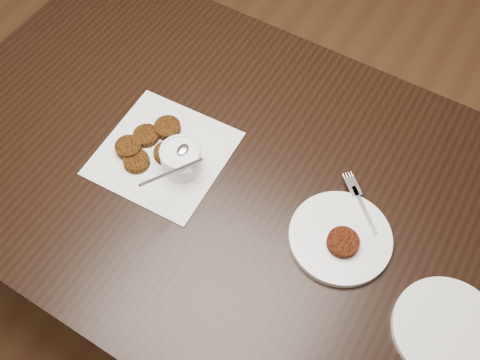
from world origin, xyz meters
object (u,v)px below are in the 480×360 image
Objects in this scene: table at (226,235)px; napkin at (164,153)px; plate_empty at (448,331)px; plate_with_patty at (341,236)px; sauce_ramekin at (180,151)px.

table is 0.40m from napkin.
plate_empty reaches higher than napkin.
plate_empty is at bearing -15.23° from plate_with_patty.
plate_empty is (0.73, -0.06, 0.01)m from napkin.
table is at bearing 31.95° from sauce_ramekin.
napkin is at bearing 172.20° from sauce_ramekin.
plate_with_patty reaches higher than napkin.
plate_with_patty reaches higher than plate_empty.
table is 0.71m from plate_empty.
napkin is at bearing -178.12° from plate_with_patty.
plate_empty reaches higher than table.
table is at bearing 170.44° from plate_empty.
plate_with_patty is (0.40, 0.02, -0.05)m from sauce_ramekin.
plate_with_patty reaches higher than table.
sauce_ramekin is at bearing 175.71° from plate_empty.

